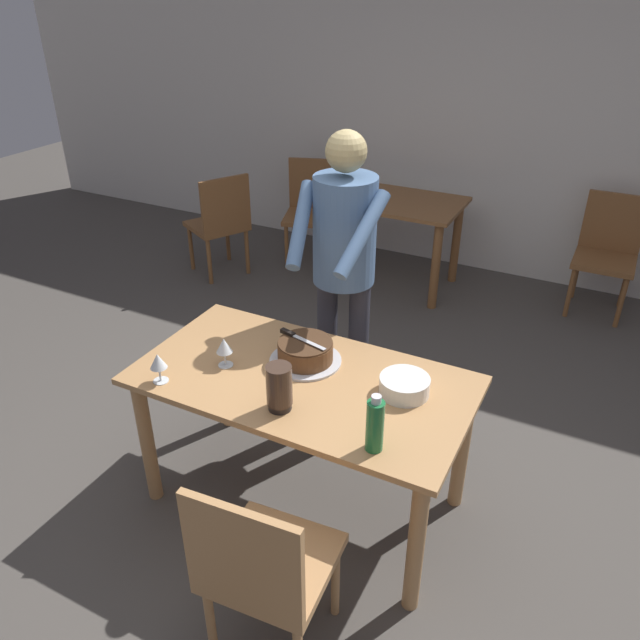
{
  "coord_description": "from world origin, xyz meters",
  "views": [
    {
      "loc": [
        1.13,
        -2.03,
        2.36
      ],
      "look_at": [
        -0.05,
        0.27,
        0.9
      ],
      "focal_mm": 34.89,
      "sensor_mm": 36.0,
      "label": 1
    }
  ],
  "objects": [
    {
      "name": "background_table",
      "position": [
        -0.5,
        2.56,
        0.58
      ],
      "size": [
        1.0,
        0.7,
        0.74
      ],
      "color": "brown",
      "rests_on": "ground_plane"
    },
    {
      "name": "wine_glass_far",
      "position": [
        -0.37,
        -0.08,
        0.85
      ],
      "size": [
        0.08,
        0.08,
        0.14
      ],
      "color": "silver",
      "rests_on": "main_dining_table"
    },
    {
      "name": "background_chair_1",
      "position": [
        -1.91,
        2.04,
        0.49
      ],
      "size": [
        0.59,
        0.59,
        0.9
      ],
      "color": "brown",
      "rests_on": "ground_plane"
    },
    {
      "name": "hurricane_lamp",
      "position": [
        0.02,
        -0.24,
        0.86
      ],
      "size": [
        0.11,
        0.11,
        0.21
      ],
      "color": "black",
      "rests_on": "main_dining_table"
    },
    {
      "name": "cake_knife",
      "position": [
        -0.12,
        0.14,
        0.87
      ],
      "size": [
        0.27,
        0.08,
        0.02
      ],
      "color": "silver",
      "rests_on": "cake_on_platter"
    },
    {
      "name": "chair_near_side",
      "position": [
        0.26,
        -0.78,
        0.49
      ],
      "size": [
        0.47,
        0.47,
        0.9
      ],
      "color": "tan",
      "rests_on": "ground_plane"
    },
    {
      "name": "water_bottle",
      "position": [
        0.47,
        -0.29,
        0.86
      ],
      "size": [
        0.07,
        0.07,
        0.25
      ],
      "color": "#1E6B38",
      "rests_on": "main_dining_table"
    },
    {
      "name": "main_dining_table",
      "position": [
        0.0,
        0.0,
        0.63
      ],
      "size": [
        1.53,
        0.81,
        0.75
      ],
      "color": "tan",
      "rests_on": "ground_plane"
    },
    {
      "name": "wine_glass_near",
      "position": [
        -0.55,
        -0.31,
        0.85
      ],
      "size": [
        0.08,
        0.08,
        0.14
      ],
      "color": "silver",
      "rests_on": "main_dining_table"
    },
    {
      "name": "plate_stack",
      "position": [
        0.45,
        0.1,
        0.79
      ],
      "size": [
        0.22,
        0.22,
        0.08
      ],
      "color": "white",
      "rests_on": "main_dining_table"
    },
    {
      "name": "background_chair_2",
      "position": [
        1.08,
        2.88,
        0.49
      ],
      "size": [
        0.44,
        0.44,
        0.9
      ],
      "color": "brown",
      "rests_on": "ground_plane"
    },
    {
      "name": "background_chair_3",
      "position": [
        -1.39,
        2.7,
        0.49
      ],
      "size": [
        0.56,
        0.56,
        0.9
      ],
      "color": "brown",
      "rests_on": "ground_plane"
    },
    {
      "name": "ground_plane",
      "position": [
        0.0,
        0.0,
        0.0
      ],
      "size": [
        14.0,
        14.0,
        0.0
      ],
      "primitive_type": "plane",
      "color": "#4C4742"
    },
    {
      "name": "back_wall",
      "position": [
        0.0,
        3.26,
        1.35
      ],
      "size": [
        10.0,
        0.12,
        2.7
      ],
      "primitive_type": "cube",
      "color": "silver",
      "rests_on": "ground_plane"
    },
    {
      "name": "person_cutting_cake",
      "position": [
        -0.09,
        0.62,
        1.08
      ],
      "size": [
        0.47,
        0.56,
        1.72
      ],
      "color": "#2D2D38",
      "rests_on": "ground_plane"
    },
    {
      "name": "cake_on_platter",
      "position": [
        -0.05,
        0.12,
        0.8
      ],
      "size": [
        0.34,
        0.34,
        0.11
      ],
      "color": "silver",
      "rests_on": "main_dining_table"
    }
  ]
}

